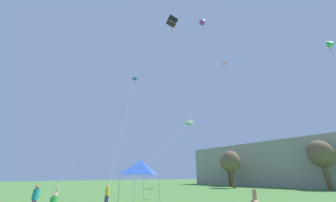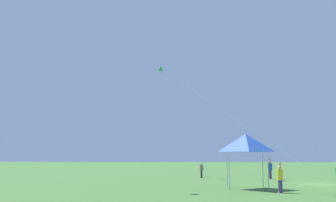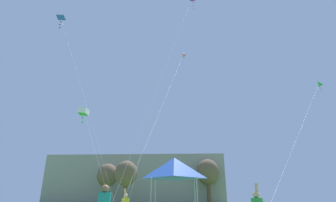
{
  "view_description": "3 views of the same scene",
  "coord_description": "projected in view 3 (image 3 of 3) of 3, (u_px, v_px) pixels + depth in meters",
  "views": [
    {
      "loc": [
        10.2,
        -3.2,
        2.43
      ],
      "look_at": [
        -6.42,
        10.64,
        11.1
      ],
      "focal_mm": 20.0,
      "sensor_mm": 36.0,
      "label": 1
    },
    {
      "loc": [
        -31.95,
        9.04,
        2.25
      ],
      "look_at": [
        -3.62,
        11.99,
        6.45
      ],
      "focal_mm": 40.0,
      "sensor_mm": 36.0,
      "label": 2
    },
    {
      "loc": [
        -4.8,
        -10.15,
        1.31
      ],
      "look_at": [
        -5.82,
        11.75,
        9.62
      ],
      "focal_mm": 28.0,
      "sensor_mm": 36.0,
      "label": 3
    }
  ],
  "objects": [
    {
      "name": "kite_green_diamond_5",
      "position": [
        319.0,
        84.0,
        25.84
      ],
      "size": [
        11.93,
        14.86,
        12.54
      ],
      "color": "silver",
      "rests_on": "ground"
    },
    {
      "name": "distant_building",
      "position": [
        136.0,
        181.0,
        57.13
      ],
      "size": [
        37.32,
        8.77,
        10.35
      ],
      "primitive_type": "cube",
      "color": "gray",
      "rests_on": "ground"
    },
    {
      "name": "kite_blue_delta_0",
      "position": [
        61.0,
        19.0,
        26.7
      ],
      "size": [
        9.48,
        7.44,
        19.09
      ],
      "color": "silver",
      "rests_on": "ground"
    },
    {
      "name": "festival_tent",
      "position": [
        174.0,
        168.0,
        16.07
      ],
      "size": [
        2.82,
        2.82,
        3.79
      ],
      "color": "#B7B7BC",
      "rests_on": "ground"
    },
    {
      "name": "tree_far_left",
      "position": [
        107.0,
        176.0,
        49.87
      ],
      "size": [
        3.92,
        3.92,
        7.92
      ],
      "color": "brown",
      "rests_on": "ground"
    },
    {
      "name": "tree_near_right",
      "position": [
        202.0,
        175.0,
        55.25
      ],
      "size": [
        4.34,
        4.34,
        8.76
      ],
      "color": "brown",
      "rests_on": "ground"
    },
    {
      "name": "tree_far_right",
      "position": [
        126.0,
        174.0,
        44.09
      ],
      "size": [
        3.78,
        3.78,
        7.64
      ],
      "color": "brown",
      "rests_on": "ground"
    },
    {
      "name": "kite_white_box_2",
      "position": [
        83.0,
        112.0,
        41.39
      ],
      "size": [
        12.66,
        24.7,
        14.95
      ],
      "color": "silver",
      "rests_on": "ground"
    },
    {
      "name": "kite_pink_diamond_4",
      "position": [
        183.0,
        54.0,
        35.25
      ],
      "size": [
        3.37,
        22.59,
        20.23
      ],
      "color": "silver",
      "rests_on": "ground"
    },
    {
      "name": "tree_far_centre",
      "position": [
        208.0,
        173.0,
        50.99
      ],
      "size": [
        4.41,
        4.41,
        8.9
      ],
      "color": "brown",
      "rests_on": "ground"
    }
  ]
}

